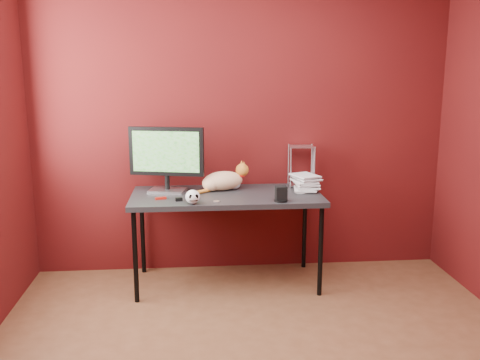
{
  "coord_description": "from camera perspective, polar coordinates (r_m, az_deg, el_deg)",
  "views": [
    {
      "loc": [
        -0.4,
        -2.74,
        1.74
      ],
      "look_at": [
        -0.06,
        1.15,
        0.91
      ],
      "focal_mm": 40.0,
      "sensor_mm": 36.0,
      "label": 1
    }
  ],
  "objects": [
    {
      "name": "washer",
      "position": [
        4.0,
        -2.53,
        -2.3
      ],
      "size": [
        0.05,
        0.05,
        0.0
      ],
      "primitive_type": "cylinder",
      "color": "silver",
      "rests_on": "desk"
    },
    {
      "name": "pocket_knife",
      "position": [
        4.11,
        -8.45,
        -1.94
      ],
      "size": [
        0.09,
        0.05,
        0.02
      ],
      "primitive_type": "cube",
      "rotation": [
        0.0,
        0.0,
        0.29
      ],
      "color": "#A9170D",
      "rests_on": "desk"
    },
    {
      "name": "desk",
      "position": [
        4.25,
        -1.44,
        -2.17
      ],
      "size": [
        1.5,
        0.7,
        0.75
      ],
      "color": "black",
      "rests_on": "ground"
    },
    {
      "name": "cat",
      "position": [
        4.36,
        -1.78,
        -0.05
      ],
      "size": [
        0.46,
        0.29,
        0.23
      ],
      "rotation": [
        0.0,
        0.0,
        0.26
      ],
      "color": "orange",
      "rests_on": "desk"
    },
    {
      "name": "black_gadget",
      "position": [
        4.04,
        -6.55,
        -2.06
      ],
      "size": [
        0.06,
        0.04,
        0.03
      ],
      "primitive_type": "cube",
      "rotation": [
        0.0,
        0.0,
        0.23
      ],
      "color": "black",
      "rests_on": "desk"
    },
    {
      "name": "room",
      "position": [
        2.79,
        3.37,
        5.93
      ],
      "size": [
        3.52,
        3.52,
        2.61
      ],
      "color": "brown",
      "rests_on": "ground"
    },
    {
      "name": "book_stack",
      "position": [
        4.28,
        6.13,
        8.12
      ],
      "size": [
        0.25,
        0.28,
        1.41
      ],
      "rotation": [
        0.0,
        0.0,
        0.06
      ],
      "color": "beige",
      "rests_on": "desk"
    },
    {
      "name": "wire_rack",
      "position": [
        4.54,
        6.56,
        1.54
      ],
      "size": [
        0.21,
        0.17,
        0.34
      ],
      "rotation": [
        0.0,
        0.0,
        -0.06
      ],
      "color": "silver",
      "rests_on": "desk"
    },
    {
      "name": "monitor",
      "position": [
        4.3,
        -7.85,
        2.55
      ],
      "size": [
        0.6,
        0.25,
        0.52
      ],
      "rotation": [
        0.0,
        0.0,
        -0.23
      ],
      "color": "silver",
      "rests_on": "desk"
    },
    {
      "name": "speaker",
      "position": [
        4.0,
        4.4,
        -1.55
      ],
      "size": [
        0.1,
        0.1,
        0.12
      ],
      "rotation": [
        0.0,
        0.0,
        0.04
      ],
      "color": "black",
      "rests_on": "desk"
    },
    {
      "name": "skull_mug",
      "position": [
        3.93,
        -5.07,
        -1.8
      ],
      "size": [
        0.11,
        0.11,
        0.1
      ],
      "rotation": [
        0.0,
        0.0,
        0.15
      ],
      "color": "silver",
      "rests_on": "desk"
    }
  ]
}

